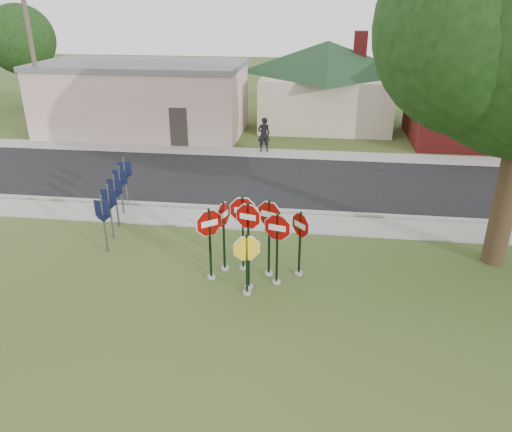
# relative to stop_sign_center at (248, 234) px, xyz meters

# --- Properties ---
(ground) EXTENTS (120.00, 120.00, 0.00)m
(ground) POSITION_rel_stop_sign_center_xyz_m (0.03, -0.89, -1.74)
(ground) COLOR #344B1C
(ground) RESTS_ON ground
(sidewalk_near) EXTENTS (60.00, 1.60, 0.06)m
(sidewalk_near) POSITION_rel_stop_sign_center_xyz_m (0.03, 4.61, -1.71)
(sidewalk_near) COLOR gray
(sidewalk_near) RESTS_ON ground
(road) EXTENTS (60.00, 7.00, 0.04)m
(road) POSITION_rel_stop_sign_center_xyz_m (0.03, 9.11, -1.72)
(road) COLOR black
(road) RESTS_ON ground
(sidewalk_far) EXTENTS (60.00, 1.60, 0.06)m
(sidewalk_far) POSITION_rel_stop_sign_center_xyz_m (0.03, 13.41, -1.71)
(sidewalk_far) COLOR gray
(sidewalk_far) RESTS_ON ground
(curb) EXTENTS (60.00, 0.20, 0.14)m
(curb) POSITION_rel_stop_sign_center_xyz_m (0.03, 5.61, -1.67)
(curb) COLOR gray
(curb) RESTS_ON ground
(stop_sign_center) EXTENTS (0.99, 0.28, 2.78)m
(stop_sign_center) POSITION_rel_stop_sign_center_xyz_m (0.00, 0.00, 0.00)
(stop_sign_center) COLOR #9B978F
(stop_sign_center) RESTS_ON ground
(stop_sign_yellow) EXTENTS (1.01, 0.32, 1.97)m
(stop_sign_yellow) POSITION_rel_stop_sign_center_xyz_m (-0.00, -0.32, -0.59)
(stop_sign_yellow) COLOR #9B978F
(stop_sign_yellow) RESTS_ON ground
(stop_sign_left) EXTENTS (0.89, 0.73, 2.39)m
(stop_sign_left) POSITION_rel_stop_sign_center_xyz_m (-1.20, 0.40, -0.26)
(stop_sign_left) COLOR #9B978F
(stop_sign_left) RESTS_ON ground
(stop_sign_right) EXTENTS (1.07, 0.29, 2.37)m
(stop_sign_right) POSITION_rel_stop_sign_center_xyz_m (0.78, 0.37, -0.28)
(stop_sign_right) COLOR #9B978F
(stop_sign_right) RESTS_ON ground
(stop_sign_back_right) EXTENTS (1.01, 0.46, 2.56)m
(stop_sign_back_right) POSITION_rel_stop_sign_center_xyz_m (0.50, 0.83, -0.14)
(stop_sign_back_right) COLOR #9B978F
(stop_sign_back_right) RESTS_ON ground
(stop_sign_back_left) EXTENTS (1.08, 0.24, 2.54)m
(stop_sign_back_left) POSITION_rel_stop_sign_center_xyz_m (-0.32, 1.08, -0.16)
(stop_sign_back_left) COLOR #9B978F
(stop_sign_back_left) RESTS_ON ground
(stop_sign_far_right) EXTENTS (0.72, 0.80, 2.19)m
(stop_sign_far_right) POSITION_rel_stop_sign_center_xyz_m (1.41, 0.96, -0.42)
(stop_sign_far_right) COLOR #9B978F
(stop_sign_far_right) RESTS_ON ground
(stop_sign_far_left) EXTENTS (0.35, 1.01, 2.39)m
(stop_sign_far_left) POSITION_rel_stop_sign_center_xyz_m (-0.89, 0.96, -0.27)
(stop_sign_far_left) COLOR #9B978F
(stop_sign_far_left) RESTS_ON ground
(route_sign_row) EXTENTS (1.43, 4.63, 2.00)m
(route_sign_row) POSITION_rel_stop_sign_center_xyz_m (-5.37, 3.61, -0.51)
(route_sign_row) COLOR #59595E
(route_sign_row) RESTS_ON ground
(building_stucco) EXTENTS (12.20, 6.20, 4.20)m
(building_stucco) POSITION_rel_stop_sign_center_xyz_m (-8.97, 17.11, 0.41)
(building_stucco) COLOR silver
(building_stucco) RESTS_ON ground
(building_house) EXTENTS (11.60, 11.60, 6.20)m
(building_house) POSITION_rel_stop_sign_center_xyz_m (2.03, 21.11, 1.91)
(building_house) COLOR beige
(building_house) RESTS_ON ground
(building_brick) EXTENTS (10.20, 6.20, 4.75)m
(building_brick) POSITION_rel_stop_sign_center_xyz_m (12.03, 17.61, 0.67)
(building_brick) COLOR maroon
(building_brick) RESTS_ON ground
(utility_pole_near) EXTENTS (2.20, 0.26, 9.50)m
(utility_pole_near) POSITION_rel_stop_sign_center_xyz_m (-13.97, 14.31, 3.23)
(utility_pole_near) COLOR #4A3F31
(utility_pole_near) RESTS_ON ground
(bg_tree_left) EXTENTS (4.90, 4.90, 7.35)m
(bg_tree_left) POSITION_rel_stop_sign_center_xyz_m (-19.97, 23.11, 3.14)
(bg_tree_left) COLOR #302215
(bg_tree_left) RESTS_ON ground
(pedestrian) EXTENTS (0.78, 0.63, 1.85)m
(pedestrian) POSITION_rel_stop_sign_center_xyz_m (-1.17, 13.69, -0.75)
(pedestrian) COLOR black
(pedestrian) RESTS_ON sidewalk_far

